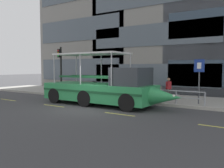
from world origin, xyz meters
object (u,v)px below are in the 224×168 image
object	(u,v)px
traffic_light_pole	(60,65)
pedestrian_mid_left	(130,83)
pedestrian_near_bow	(169,87)
parking_sign	(199,74)
duck_tour_boat	(105,89)

from	to	relation	value
traffic_light_pole	pedestrian_mid_left	bearing A→B (deg)	9.03
traffic_light_pole	pedestrian_near_bow	distance (m)	9.52
pedestrian_near_bow	traffic_light_pole	bearing A→B (deg)	-175.76
parking_sign	pedestrian_near_bow	distance (m)	2.31
parking_sign	pedestrian_mid_left	world-z (taller)	parking_sign
duck_tour_boat	pedestrian_mid_left	distance (m)	3.37
pedestrian_near_bow	pedestrian_mid_left	distance (m)	3.13
parking_sign	duck_tour_boat	xyz separation A→B (m)	(-5.10, -2.57, -0.97)
duck_tour_boat	traffic_light_pole	bearing A→B (deg)	159.47
pedestrian_near_bow	pedestrian_mid_left	bearing A→B (deg)	174.50
pedestrian_mid_left	duck_tour_boat	bearing A→B (deg)	-88.68
traffic_light_pole	pedestrian_near_bow	xyz separation A→B (m)	(9.37, 0.69, -1.49)
traffic_light_pole	parking_sign	xyz separation A→B (m)	(11.44, 0.20, -0.57)
parking_sign	pedestrian_near_bow	size ratio (longest dim) A/B	1.79
traffic_light_pole	duck_tour_boat	bearing A→B (deg)	-20.53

